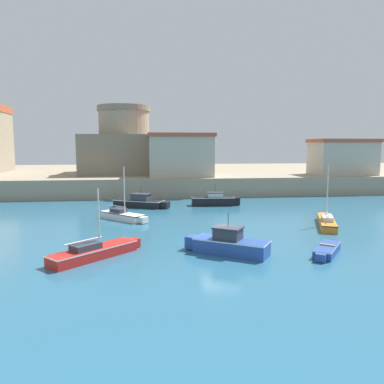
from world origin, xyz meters
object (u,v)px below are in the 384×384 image
Objects in this scene: motorboat_black_0 at (214,200)px; harbor_shed_mid_row at (180,155)px; sailboat_red_2 at (95,251)px; motorboat_black_5 at (141,202)px; harbor_shed_near_wharf at (342,157)px; dinghy_blue_7 at (327,250)px; motorboat_blue_3 at (228,244)px; fortress at (125,149)px; sailboat_white_4 at (123,215)px; sailboat_orange_8 at (327,221)px.

harbor_shed_mid_row is at bearing 104.66° from motorboat_black_0.
sailboat_red_2 is at bearing -104.93° from harbor_shed_mid_row.
sailboat_red_2 reaches higher than motorboat_black_5.
dinghy_blue_7 is at bearing -120.02° from harbor_shed_near_wharf.
motorboat_blue_3 is at bearing -73.34° from motorboat_black_5.
fortress reaches higher than sailboat_red_2.
motorboat_black_5 is 1.80× the size of dinghy_blue_7.
sailboat_white_4 is 1.40× the size of dinghy_blue_7.
harbor_shed_near_wharf is (17.77, 30.76, 4.84)m from dinghy_blue_7.
harbor_shed_mid_row is (-10.23, 22.97, 5.10)m from sailboat_orange_8.
sailboat_red_2 is at bearing -137.11° from harbor_shed_near_wharf.
harbor_shed_mid_row is (-2.87, 10.95, 4.91)m from motorboat_black_0.
harbor_shed_mid_row is at bearing -40.09° from fortress.
fortress reaches higher than motorboat_black_0.
harbor_shed_near_wharf is (21.13, 10.78, 4.55)m from motorboat_black_0.
dinghy_blue_7 is 0.38× the size of harbor_shed_mid_row.
motorboat_blue_3 is 0.57× the size of harbor_shed_mid_row.
sailboat_white_4 is at bearing 85.25° from sailboat_red_2.
sailboat_orange_8 is (7.37, -12.02, -0.20)m from motorboat_black_0.
motorboat_black_0 reaches higher than dinghy_blue_7.
dinghy_blue_7 is at bearing -8.82° from motorboat_blue_3.
sailboat_white_4 is (0.97, 11.71, -0.00)m from sailboat_red_2.
sailboat_red_2 is 0.85× the size of motorboat_black_5.
fortress reaches higher than motorboat_blue_3.
sailboat_orange_8 reaches higher than dinghy_blue_7.
harbor_shed_near_wharf reaches higher than motorboat_blue_3.
motorboat_blue_3 is at bearing -0.93° from sailboat_red_2.
sailboat_white_4 is (-9.86, -7.20, -0.19)m from motorboat_black_0.
sailboat_white_4 is 18.39m from dinghy_blue_7.
sailboat_red_2 is at bearing -159.27° from sailboat_orange_8.
harbor_shed_near_wharf is (32.00, -6.91, -1.18)m from fortress.
fortress is at bearing 92.32° from sailboat_white_4.
dinghy_blue_7 is (13.22, -12.78, -0.11)m from sailboat_white_4.
sailboat_orange_8 is at bearing -65.99° from harbor_shed_mid_row.
sailboat_white_4 is 20.11m from harbor_shed_mid_row.
motorboat_black_5 is (-5.65, 18.87, -0.08)m from motorboat_blue_3.
harbor_shed_mid_row reaches higher than motorboat_black_0.
sailboat_red_2 is 19.46m from sailboat_orange_8.
motorboat_black_5 is 19.66m from sailboat_orange_8.
motorboat_blue_3 is (8.16, -0.13, 0.22)m from sailboat_red_2.
motorboat_black_0 is at bearing 99.56° from dinghy_blue_7.
harbor_shed_near_wharf is (13.77, 22.80, 4.75)m from sailboat_orange_8.
motorboat_black_5 is at bearing 82.35° from sailboat_red_2.
harbor_shed_near_wharf reaches higher than dinghy_blue_7.
harbor_shed_near_wharf is (30.99, 17.98, 4.73)m from sailboat_white_4.
harbor_shed_mid_row is at bearing 63.90° from motorboat_black_5.
fortress reaches higher than dinghy_blue_7.
motorboat_blue_3 is 12.25m from sailboat_orange_8.
motorboat_black_0 is 0.88× the size of motorboat_black_5.
fortress is at bearing 139.91° from harbor_shed_mid_row.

